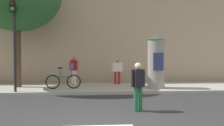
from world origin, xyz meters
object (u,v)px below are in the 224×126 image
pedestrian_near_pole (138,83)px  pedestrian_in_dark_shirt (117,70)px  bicycle_leaning (63,81)px  poster_column (156,62)px  traffic_light (14,28)px  pedestrian_in_red_top (73,68)px

pedestrian_near_pole → pedestrian_in_dark_shirt: pedestrian_in_dark_shirt is taller
pedestrian_in_dark_shirt → bicycle_leaning: size_ratio=0.84×
poster_column → pedestrian_in_dark_shirt: bearing=133.9°
poster_column → pedestrian_near_pole: poster_column is taller
traffic_light → poster_column: 7.13m
poster_column → bicycle_leaning: bearing=179.1°
pedestrian_near_pole → pedestrian_in_red_top: size_ratio=0.97×
traffic_light → pedestrian_in_dark_shirt: (5.06, 2.81, -2.10)m
pedestrian_near_pole → pedestrian_in_dark_shirt: (-0.03, 6.44, 0.09)m
pedestrian_in_red_top → bicycle_leaning: bearing=-101.2°
pedestrian_in_dark_shirt → pedestrian_in_red_top: size_ratio=0.90×
traffic_light → bicycle_leaning: traffic_light is taller
pedestrian_near_pole → pedestrian_in_dark_shirt: 6.44m
pedestrian_in_dark_shirt → pedestrian_in_red_top: 2.58m
pedestrian_in_dark_shirt → traffic_light: bearing=-150.9°
traffic_light → pedestrian_in_dark_shirt: 6.15m
pedestrian_in_red_top → bicycle_leaning: (-0.37, -1.85, -0.59)m
pedestrian_near_pole → traffic_light: bearing=144.5°
pedestrian_in_red_top → bicycle_leaning: 1.98m
poster_column → pedestrian_in_red_top: 4.84m
traffic_light → pedestrian_in_dark_shirt: traffic_light is taller
poster_column → pedestrian_near_pole: size_ratio=1.71×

